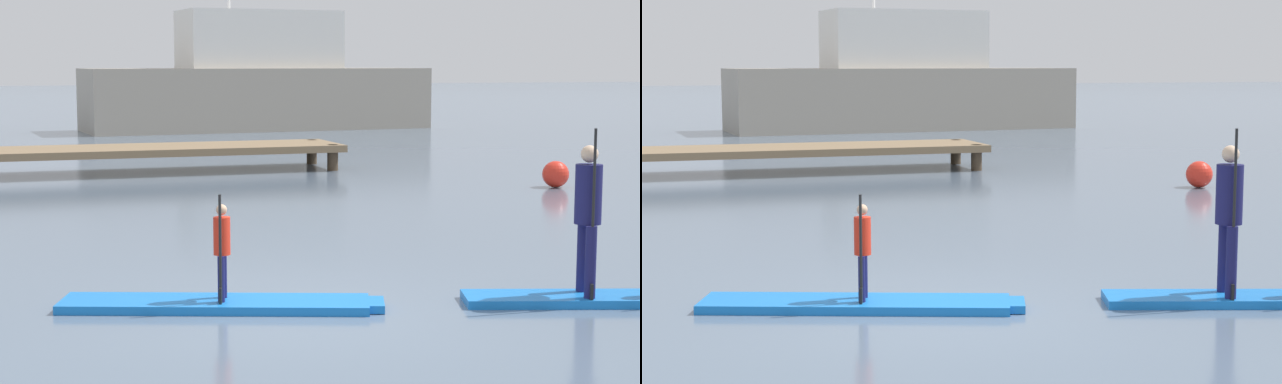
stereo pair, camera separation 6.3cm
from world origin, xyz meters
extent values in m
plane|color=slate|center=(0.00, 0.00, 0.00)|extent=(240.00, 240.00, 0.00)
cube|color=blue|center=(-0.86, 0.56, 0.05)|extent=(3.52, 1.84, 0.10)
cube|color=blue|center=(0.83, -0.02, 0.05)|extent=(0.40, 0.57, 0.09)
cylinder|color=#19194C|center=(-0.74, 0.64, 0.36)|extent=(0.08, 0.08, 0.52)
cylinder|color=#19194C|center=(-0.81, 0.43, 0.36)|extent=(0.08, 0.08, 0.52)
cylinder|color=red|center=(-0.78, 0.53, 0.83)|extent=(0.24, 0.24, 0.43)
sphere|color=tan|center=(-0.78, 0.53, 1.12)|extent=(0.12, 0.12, 0.12)
cylinder|color=black|center=(-0.83, 0.38, 0.71)|extent=(0.03, 0.03, 1.22)
cube|color=black|center=(-0.83, 0.38, 0.19)|extent=(0.07, 0.14, 0.18)
cube|color=blue|center=(3.49, -0.58, 0.05)|extent=(3.33, 1.60, 0.10)
cylinder|color=#19194C|center=(3.30, -0.33, 0.51)|extent=(0.13, 0.13, 0.83)
cylinder|color=#19194C|center=(3.20, -0.67, 0.51)|extent=(0.13, 0.13, 0.83)
cylinder|color=#19194C|center=(3.25, -0.50, 1.27)|extent=(0.38, 0.38, 0.68)
sphere|color=beige|center=(3.25, -0.50, 1.73)|extent=(0.20, 0.20, 0.20)
cylinder|color=black|center=(3.18, -0.71, 1.06)|extent=(0.03, 0.03, 1.93)
cube|color=black|center=(3.18, -0.71, 0.19)|extent=(0.07, 0.14, 0.18)
cube|color=#9E9384|center=(7.65, 31.35, 1.26)|extent=(14.39, 4.98, 2.52)
cube|color=white|center=(7.73, 31.35, 3.69)|extent=(6.58, 3.52, 2.34)
cube|color=#846B4C|center=(0.53, 15.44, 0.57)|extent=(10.08, 2.38, 0.18)
cylinder|color=#473828|center=(5.27, 14.55, 0.33)|extent=(0.28, 0.28, 0.66)
cylinder|color=#473828|center=(5.27, 16.34, 0.33)|extent=(0.28, 0.28, 0.66)
sphere|color=red|center=(8.79, 9.53, 0.29)|extent=(0.59, 0.59, 0.59)
camera|label=1|loc=(-3.29, -10.76, 2.75)|focal=58.71mm
camera|label=2|loc=(-3.23, -10.78, 2.75)|focal=58.71mm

